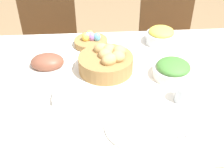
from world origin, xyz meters
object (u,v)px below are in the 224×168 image
Objects in this scene: green_salad_bowl at (173,70)px; ham_platter at (47,63)px; fork at (98,129)px; spoon at (183,124)px; pineapple_bowl at (161,36)px; bread_basket at (107,61)px; butter_dish at (67,97)px; chair_far_left at (48,46)px; egg_basket at (91,40)px; drinking_cup at (184,94)px; chair_far_right at (169,42)px; dinner_plate at (137,126)px; knife at (175,125)px.

ham_platter is at bearing 168.73° from green_salad_bowl.
spoon is (0.33, 0.00, 0.00)m from fork.
pineapple_bowl reaches higher than fork.
bread_basket reaches higher than butter_dish.
chair_far_left is 3.53× the size of ham_platter.
egg_basket reaches higher than butter_dish.
spoon is at bearing -104.99° from drinking_cup.
drinking_cup is (0.31, -0.25, -0.01)m from bread_basket.
chair_far_right is (0.92, -0.00, 0.00)m from chair_far_left.
chair_far_right is at bearing 77.53° from spoon.
egg_basket is 1.11× the size of pineapple_bowl.
dinner_plate is 3.41× the size of drinking_cup.
knife is (-0.28, -1.15, 0.28)m from chair_far_right.
pineapple_bowl is 0.65m from knife.
pineapple_bowl is at bearing 18.90° from ham_platter.
pineapple_bowl reaches higher than spoon.
drinking_cup is (0.71, -1.01, 0.31)m from chair_far_left.
dinner_plate is (-0.23, -0.65, -0.04)m from pineapple_bowl.
fork and spoon have the same top height.
bread_basket reaches higher than egg_basket.
green_salad_bowl is (0.71, -0.83, 0.31)m from chair_far_left.
egg_basket is 0.30m from ham_platter.
spoon is (0.67, -1.15, 0.28)m from chair_far_left.
egg_basket is 0.75× the size of dinner_plate.
chair_far_right is 0.91m from green_salad_bowl.
fork is at bearing -120.12° from pineapple_bowl.
green_salad_bowl is 0.33m from knife.
pineapple_bowl is 0.75m from fork.
egg_basket is 0.39m from pineapple_bowl.
chair_far_left is at bearing 120.25° from spoon.
fork is at bearing -62.04° from ham_platter.
chair_far_left is at bearing 107.04° from fork.
egg_basket reaches higher than ham_platter.
bread_basket is at bearing 103.01° from dinner_plate.
fork is at bearing -121.21° from chair_far_right.
butter_dish reaches higher than fork.
chair_far_left is 1.27m from drinking_cup.
green_salad_bowl reaches higher than butter_dish.
fork is at bearing 179.83° from spoon.
bread_basket is at bearing -73.54° from egg_basket.
knife is 0.16m from drinking_cup.
egg_basket is (-0.59, -0.50, 0.30)m from chair_far_right.
dinner_plate is 1.29× the size of fork.
drinking_cup is at bearing -26.47° from ham_platter.
butter_dish is at bearing -129.97° from bread_basket.
bread_basket is (-0.52, -0.75, 0.33)m from chair_far_right.
egg_basket is 0.67m from dinner_plate.
fork is (0.02, -0.65, -0.03)m from egg_basket.
pineapple_bowl reaches higher than green_salad_bowl.
chair_far_left is 1.28m from dinner_plate.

